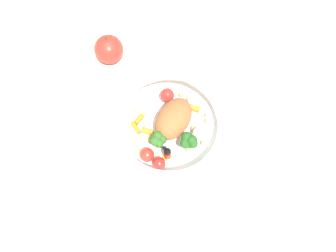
{
  "coord_description": "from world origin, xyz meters",
  "views": [
    {
      "loc": [
        -0.27,
        -0.02,
        0.63
      ],
      "look_at": [
        0.01,
        0.0,
        0.03
      ],
      "focal_mm": 35.08,
      "sensor_mm": 36.0,
      "label": 1
    }
  ],
  "objects": [
    {
      "name": "food_container",
      "position": [
        0.01,
        -0.0,
        0.03
      ],
      "size": [
        0.22,
        0.22,
        0.07
      ],
      "color": "white",
      "rests_on": "ground_plane"
    },
    {
      "name": "ground_plane",
      "position": [
        0.0,
        0.0,
        0.0
      ],
      "size": [
        2.4,
        2.4,
        0.0
      ],
      "primitive_type": "plane",
      "color": "silver"
    },
    {
      "name": "loose_apple",
      "position": [
        0.19,
        0.15,
        0.03
      ],
      "size": [
        0.07,
        0.07,
        0.08
      ],
      "color": "red",
      "rests_on": "ground_plane"
    }
  ]
}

